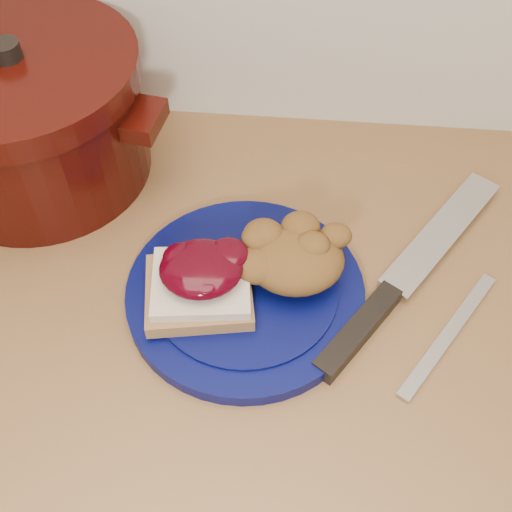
# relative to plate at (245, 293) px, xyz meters

# --- Properties ---
(base_cabinet) EXTENTS (4.00, 0.60, 0.86)m
(base_cabinet) POSITION_rel_plate_xyz_m (-0.02, 0.01, -0.48)
(base_cabinet) COLOR beige
(base_cabinet) RESTS_ON floor
(plate) EXTENTS (0.28, 0.28, 0.02)m
(plate) POSITION_rel_plate_xyz_m (0.00, 0.00, 0.00)
(plate) COLOR #040841
(plate) RESTS_ON wood_countertop
(sandwich) EXTENTS (0.13, 0.11, 0.06)m
(sandwich) POSITION_rel_plate_xyz_m (-0.05, -0.02, 0.04)
(sandwich) COLOR olive
(sandwich) RESTS_ON plate
(stuffing_mound) EXTENTS (0.11, 0.10, 0.05)m
(stuffing_mound) POSITION_rel_plate_xyz_m (0.05, 0.02, 0.04)
(stuffing_mound) COLOR brown
(stuffing_mound) RESTS_ON plate
(chef_knife) EXTENTS (0.23, 0.31, 0.02)m
(chef_knife) POSITION_rel_plate_xyz_m (0.15, 0.00, 0.00)
(chef_knife) COLOR black
(chef_knife) RESTS_ON wood_countertop
(butter_knife) EXTENTS (0.12, 0.17, 0.00)m
(butter_knife) POSITION_rel_plate_xyz_m (0.22, -0.03, -0.00)
(butter_knife) COLOR silver
(butter_knife) RESTS_ON wood_countertop
(dutch_oven) EXTENTS (0.35, 0.33, 0.18)m
(dutch_oven) POSITION_rel_plate_xyz_m (-0.28, 0.18, 0.08)
(dutch_oven) COLOR black
(dutch_oven) RESTS_ON wood_countertop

